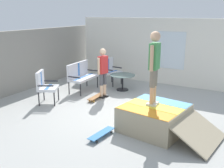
{
  "coord_description": "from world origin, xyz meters",
  "views": [
    {
      "loc": [
        -6.01,
        -3.3,
        2.75
      ],
      "look_at": [
        0.46,
        0.33,
        0.7
      ],
      "focal_mm": 41.86,
      "sensor_mm": 36.0,
      "label": 1
    }
  ],
  "objects_px": {
    "skate_ramp": "(155,118)",
    "skateboard_by_bench": "(96,97)",
    "patio_table": "(123,79)",
    "patio_chair_by_wall": "(44,84)",
    "person_skater": "(154,63)",
    "skateboard_spare": "(102,134)",
    "patio_bench": "(81,74)",
    "patio_chair_near_house": "(110,69)",
    "person_watching": "(103,70)"
  },
  "relations": [
    {
      "from": "skate_ramp",
      "to": "skateboard_by_bench",
      "type": "distance_m",
      "value": 2.78
    },
    {
      "from": "patio_table",
      "to": "patio_chair_by_wall",
      "type": "bearing_deg",
      "value": 149.09
    },
    {
      "from": "person_skater",
      "to": "skate_ramp",
      "type": "bearing_deg",
      "value": -111.7
    },
    {
      "from": "skate_ramp",
      "to": "skateboard_spare",
      "type": "distance_m",
      "value": 1.35
    },
    {
      "from": "patio_bench",
      "to": "patio_table",
      "type": "xyz_separation_m",
      "value": [
        0.77,
        -1.28,
        -0.21
      ]
    },
    {
      "from": "skateboard_spare",
      "to": "skateboard_by_bench",
      "type": "bearing_deg",
      "value": 35.37
    },
    {
      "from": "skate_ramp",
      "to": "person_skater",
      "type": "height_order",
      "value": "person_skater"
    },
    {
      "from": "patio_chair_by_wall",
      "to": "patio_table",
      "type": "relative_size",
      "value": 1.13
    },
    {
      "from": "skate_ramp",
      "to": "patio_chair_near_house",
      "type": "distance_m",
      "value": 4.34
    },
    {
      "from": "patio_table",
      "to": "skateboard_spare",
      "type": "distance_m",
      "value": 3.78
    },
    {
      "from": "person_watching",
      "to": "skateboard_by_bench",
      "type": "xyz_separation_m",
      "value": [
        -0.32,
        0.08,
        -0.86
      ]
    },
    {
      "from": "patio_table",
      "to": "person_skater",
      "type": "distance_m",
      "value": 3.53
    },
    {
      "from": "patio_chair_near_house",
      "to": "patio_table",
      "type": "xyz_separation_m",
      "value": [
        -0.5,
        -0.81,
        -0.21
      ]
    },
    {
      "from": "patio_table",
      "to": "person_watching",
      "type": "bearing_deg",
      "value": 169.83
    },
    {
      "from": "patio_bench",
      "to": "patio_chair_by_wall",
      "type": "distance_m",
      "value": 1.67
    },
    {
      "from": "patio_chair_by_wall",
      "to": "skate_ramp",
      "type": "bearing_deg",
      "value": -92.62
    },
    {
      "from": "skateboard_by_bench",
      "to": "person_watching",
      "type": "bearing_deg",
      "value": -14.51
    },
    {
      "from": "skateboard_spare",
      "to": "patio_table",
      "type": "bearing_deg",
      "value": 19.84
    },
    {
      "from": "patio_bench",
      "to": "person_watching",
      "type": "distance_m",
      "value": 1.18
    },
    {
      "from": "patio_chair_near_house",
      "to": "patio_chair_by_wall",
      "type": "bearing_deg",
      "value": 167.53
    },
    {
      "from": "patio_chair_near_house",
      "to": "patio_table",
      "type": "distance_m",
      "value": 0.97
    },
    {
      "from": "person_skater",
      "to": "skateboard_by_bench",
      "type": "xyz_separation_m",
      "value": [
        1.19,
        2.38,
        -1.54
      ]
    },
    {
      "from": "patio_chair_by_wall",
      "to": "skateboard_by_bench",
      "type": "relative_size",
      "value": 1.26
    },
    {
      "from": "patio_chair_near_house",
      "to": "patio_table",
      "type": "bearing_deg",
      "value": -121.81
    },
    {
      "from": "patio_bench",
      "to": "skateboard_spare",
      "type": "xyz_separation_m",
      "value": [
        -2.78,
        -2.56,
        -0.53
      ]
    },
    {
      "from": "patio_chair_near_house",
      "to": "person_watching",
      "type": "bearing_deg",
      "value": -158.17
    },
    {
      "from": "skateboard_by_bench",
      "to": "person_skater",
      "type": "bearing_deg",
      "value": -116.66
    },
    {
      "from": "patio_chair_by_wall",
      "to": "skateboard_spare",
      "type": "xyz_separation_m",
      "value": [
        -1.12,
        -2.74,
        -0.53
      ]
    },
    {
      "from": "skateboard_spare",
      "to": "patio_chair_near_house",
      "type": "bearing_deg",
      "value": 27.28
    },
    {
      "from": "skate_ramp",
      "to": "patio_bench",
      "type": "height_order",
      "value": "patio_bench"
    },
    {
      "from": "skate_ramp",
      "to": "skateboard_by_bench",
      "type": "relative_size",
      "value": 2.91
    },
    {
      "from": "skateboard_by_bench",
      "to": "patio_bench",
      "type": "bearing_deg",
      "value": 59.58
    },
    {
      "from": "patio_bench",
      "to": "patio_chair_by_wall",
      "type": "relative_size",
      "value": 1.25
    },
    {
      "from": "skateboard_spare",
      "to": "patio_chair_by_wall",
      "type": "bearing_deg",
      "value": 67.81
    },
    {
      "from": "patio_bench",
      "to": "skateboard_by_bench",
      "type": "xyz_separation_m",
      "value": [
        -0.59,
        -1.01,
        -0.53
      ]
    },
    {
      "from": "person_watching",
      "to": "person_skater",
      "type": "height_order",
      "value": "person_skater"
    },
    {
      "from": "patio_table",
      "to": "patio_chair_near_house",
      "type": "bearing_deg",
      "value": 58.19
    },
    {
      "from": "patio_table",
      "to": "person_skater",
      "type": "bearing_deg",
      "value": -140.53
    },
    {
      "from": "patio_chair_near_house",
      "to": "skateboard_by_bench",
      "type": "relative_size",
      "value": 1.26
    },
    {
      "from": "patio_chair_by_wall",
      "to": "skateboard_spare",
      "type": "relative_size",
      "value": 1.25
    },
    {
      "from": "patio_chair_by_wall",
      "to": "patio_table",
      "type": "xyz_separation_m",
      "value": [
        2.43,
        -1.46,
        -0.21
      ]
    },
    {
      "from": "patio_chair_by_wall",
      "to": "person_watching",
      "type": "xyz_separation_m",
      "value": [
        1.39,
        -1.27,
        0.33
      ]
    },
    {
      "from": "skate_ramp",
      "to": "skateboard_spare",
      "type": "relative_size",
      "value": 2.89
    },
    {
      "from": "patio_table",
      "to": "person_skater",
      "type": "height_order",
      "value": "person_skater"
    },
    {
      "from": "skateboard_spare",
      "to": "person_watching",
      "type": "bearing_deg",
      "value": 30.4
    },
    {
      "from": "skateboard_by_bench",
      "to": "skate_ramp",
      "type": "bearing_deg",
      "value": -116.46
    },
    {
      "from": "patio_bench",
      "to": "skateboard_spare",
      "type": "relative_size",
      "value": 1.57
    },
    {
      "from": "patio_chair_by_wall",
      "to": "person_watching",
      "type": "height_order",
      "value": "person_watching"
    },
    {
      "from": "person_skater",
      "to": "skateboard_spare",
      "type": "bearing_deg",
      "value": 140.16
    },
    {
      "from": "person_watching",
      "to": "person_skater",
      "type": "relative_size",
      "value": 0.94
    }
  ]
}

